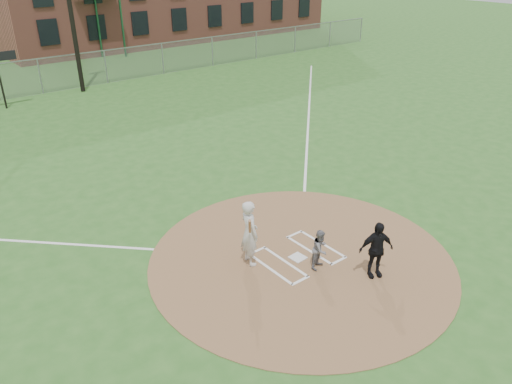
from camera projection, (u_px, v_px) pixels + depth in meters
ground at (301, 259)px, 13.87m from camera, size 140.00×140.00×0.00m
dirt_circle at (301, 258)px, 13.87m from camera, size 8.40×8.40×0.02m
home_plate at (298, 258)px, 13.87m from camera, size 0.42×0.42×0.03m
foul_line_first at (309, 117)px, 25.19m from camera, size 17.04×17.04×0.01m
catcher at (320, 249)px, 13.25m from camera, size 0.65×0.58×1.12m
umpire at (376, 250)px, 12.82m from camera, size 1.00×0.75×1.58m
batters_boxes at (297, 256)px, 13.96m from camera, size 2.08×1.88×0.01m
batter_at_plate at (250, 233)px, 13.27m from camera, size 0.80×1.04×1.88m
outfield_fence at (40, 76)px, 28.80m from camera, size 56.08×0.08×2.03m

